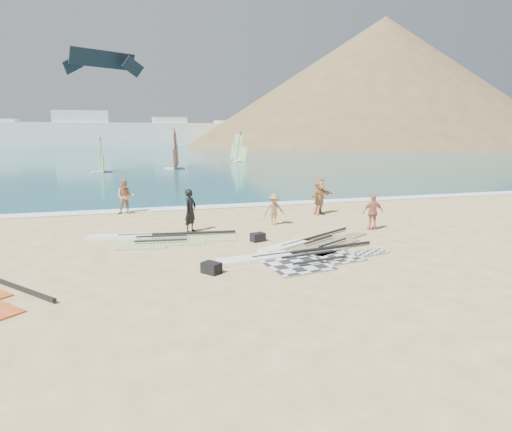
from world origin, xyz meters
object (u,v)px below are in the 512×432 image
object	(u,v)px
person_wetsuit	(190,211)
beachgoer_left	(125,197)
gear_bag_near	(258,237)
gear_bag_far	(211,268)
rig_grey	(294,258)
beachgoer_mid	(274,210)
beachgoer_back	(373,212)
rig_orange	(310,244)
beachgoer_right	(320,196)
rig_green	(150,239)

from	to	relation	value
person_wetsuit	beachgoer_left	distance (m)	5.95
gear_bag_near	beachgoer_left	bearing A→B (deg)	123.69
gear_bag_far	rig_grey	bearing A→B (deg)	11.84
rig_grey	gear_bag_near	distance (m)	2.85
rig_grey	person_wetsuit	distance (m)	6.06
beachgoer_mid	beachgoer_back	bearing A→B (deg)	-29.83
rig_orange	beachgoer_right	world-z (taller)	beachgoer_right
rig_orange	beachgoer_back	size ratio (longest dim) A/B	3.29
rig_green	person_wetsuit	xyz separation A→B (m)	(1.81, 0.99, 0.90)
rig_orange	gear_bag_near	distance (m)	2.13
gear_bag_near	beachgoer_back	distance (m)	5.61
rig_grey	gear_bag_near	xyz separation A→B (m)	(-0.49, 2.80, 0.12)
rig_grey	beachgoer_mid	xyz separation A→B (m)	(1.12, 5.53, 0.70)
rig_grey	person_wetsuit	size ratio (longest dim) A/B	3.30
gear_bag_near	beachgoer_left	distance (m)	9.31
beachgoer_back	beachgoer_left	bearing A→B (deg)	-26.89
rig_grey	person_wetsuit	bearing A→B (deg)	109.44
rig_grey	person_wetsuit	xyz separation A→B (m)	(-2.84, 5.27, 0.90)
rig_green	beachgoer_mid	distance (m)	5.94
gear_bag_near	rig_orange	bearing A→B (deg)	-33.25
beachgoer_left	person_wetsuit	bearing A→B (deg)	-56.41
rig_grey	beachgoer_back	bearing A→B (deg)	24.90
person_wetsuit	beachgoer_left	xyz separation A→B (m)	(-2.79, 5.25, -0.01)
rig_grey	beachgoer_right	world-z (taller)	beachgoer_right
rig_green	rig_orange	size ratio (longest dim) A/B	1.14
gear_bag_far	person_wetsuit	bearing A→B (deg)	88.49
beachgoer_right	rig_green	bearing A→B (deg)	167.55
rig_orange	gear_bag_near	xyz separation A→B (m)	(-1.78, 1.17, 0.12)
rig_grey	rig_green	distance (m)	6.32
beachgoer_left	rig_green	bearing A→B (deg)	-75.45
gear_bag_near	person_wetsuit	world-z (taller)	person_wetsuit
rig_grey	gear_bag_far	bearing A→B (deg)	-177.03
rig_grey	beachgoer_right	distance (m)	8.75
beachgoer_left	beachgoer_right	bearing A→B (deg)	-11.06
person_wetsuit	rig_orange	bearing A→B (deg)	-89.57
rig_grey	gear_bag_near	size ratio (longest dim) A/B	11.65
gear_bag_far	beachgoer_right	bearing A→B (deg)	48.04
gear_bag_near	gear_bag_far	xyz separation A→B (m)	(-2.51, -3.43, 0.00)
gear_bag_near	beachgoer_mid	bearing A→B (deg)	59.51
beachgoer_left	beachgoer_mid	size ratio (longest dim) A/B	1.24
rig_grey	beachgoer_mid	size ratio (longest dim) A/B	4.16
rig_orange	gear_bag_far	xyz separation A→B (m)	(-4.29, -2.26, 0.12)
rig_orange	person_wetsuit	world-z (taller)	person_wetsuit
gear_bag_near	beachgoer_back	xyz separation A→B (m)	(5.55, 0.58, 0.64)
beachgoer_right	beachgoer_left	bearing A→B (deg)	131.01
rig_orange	beachgoer_right	xyz separation A→B (m)	(3.05, 5.90, 0.94)
rig_grey	gear_bag_near	bearing A→B (deg)	90.98
gear_bag_far	beachgoer_left	bearing A→B (deg)	103.30
beachgoer_right	gear_bag_near	bearing A→B (deg)	-167.93
rig_orange	gear_bag_near	bearing A→B (deg)	116.94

